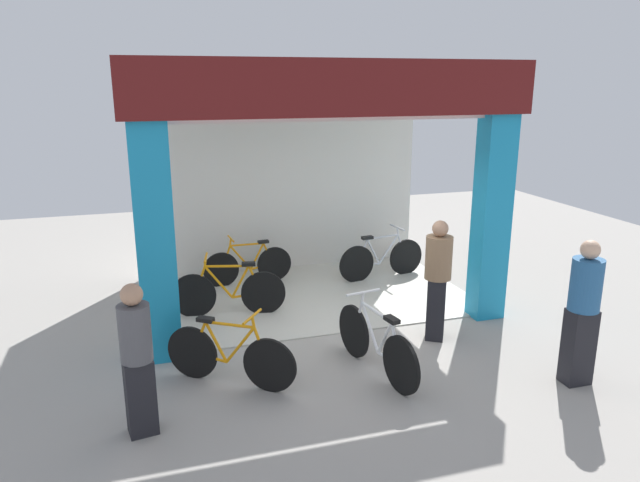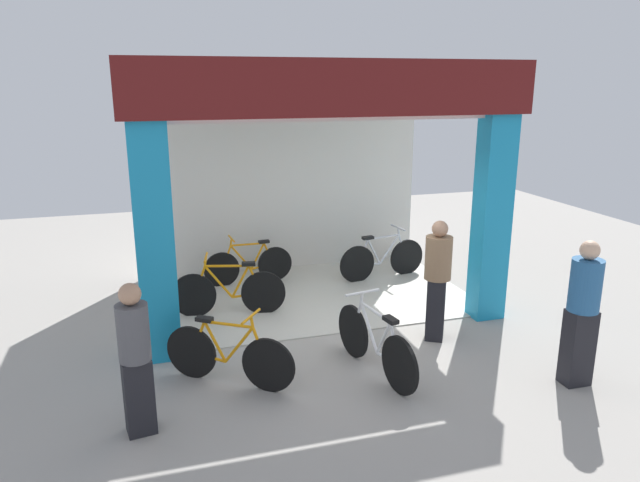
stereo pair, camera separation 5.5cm
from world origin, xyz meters
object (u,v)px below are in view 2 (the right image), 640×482
pedestrian_2 (136,358)px  bicycle_inside_0 (249,265)px  pedestrian_0 (582,311)px  pedestrian_1 (437,278)px  bicycle_inside_2 (229,292)px  bicycle_parked_1 (228,355)px  bicycle_inside_1 (382,259)px  bicycle_parked_0 (375,344)px

pedestrian_2 → bicycle_inside_0: bearing=65.9°
pedestrian_0 → pedestrian_1: bearing=121.0°
bicycle_inside_0 → bicycle_inside_2: (-0.54, -1.34, 0.03)m
bicycle_inside_0 → bicycle_parked_1: bicycle_parked_1 is taller
bicycle_inside_1 → pedestrian_2: pedestrian_2 is taller
bicycle_inside_0 → pedestrian_2: size_ratio=0.98×
bicycle_parked_1 → pedestrian_0: bearing=-16.6°
bicycle_inside_2 → bicycle_parked_1: 2.12m
pedestrian_0 → bicycle_parked_0: bearing=157.2°
bicycle_inside_2 → bicycle_parked_0: (1.41, -2.35, 0.00)m
bicycle_inside_2 → pedestrian_0: size_ratio=0.97×
bicycle_inside_0 → bicycle_parked_1: size_ratio=1.15×
bicycle_inside_0 → bicycle_parked_1: bearing=-104.1°
bicycle_inside_1 → bicycle_parked_1: bearing=-136.6°
bicycle_inside_2 → pedestrian_2: size_ratio=1.06×
pedestrian_2 → bicycle_parked_0: bearing=9.6°
bicycle_inside_0 → bicycle_inside_2: bearing=-112.1°
bicycle_parked_0 → bicycle_inside_0: bearing=103.2°
bicycle_inside_2 → pedestrian_2: pedestrian_2 is taller
bicycle_inside_0 → bicycle_parked_0: size_ratio=0.91×
bicycle_inside_1 → bicycle_parked_1: bicycle_inside_1 is taller
bicycle_inside_2 → bicycle_parked_1: bearing=-98.6°
bicycle_inside_2 → pedestrian_2: (-1.31, -2.81, 0.43)m
bicycle_inside_1 → pedestrian_0: bearing=-80.5°
bicycle_parked_0 → pedestrian_1: pedestrian_1 is taller
bicycle_parked_0 → pedestrian_2: bearing=-170.4°
bicycle_parked_1 → pedestrian_2: (-1.00, -0.72, 0.45)m
bicycle_parked_1 → bicycle_inside_1: bearing=43.4°
bicycle_parked_0 → pedestrian_2: 2.80m
bicycle_inside_0 → bicycle_inside_1: 2.36m
bicycle_inside_1 → pedestrian_2: bearing=-138.2°
bicycle_parked_0 → bicycle_inside_1: bearing=66.0°
bicycle_inside_0 → bicycle_parked_0: 3.79m
bicycle_inside_1 → bicycle_inside_2: (-2.87, -0.92, 0.01)m
pedestrian_0 → pedestrian_1: 1.89m
bicycle_inside_2 → bicycle_parked_0: size_ratio=0.99×
bicycle_inside_0 → pedestrian_0: (3.02, -4.59, 0.56)m
bicycle_inside_1 → pedestrian_1: pedestrian_1 is taller
bicycle_inside_1 → pedestrian_2: size_ratio=1.05×
bicycle_inside_2 → pedestrian_0: pedestrian_0 is taller
bicycle_parked_1 → pedestrian_1: (2.90, 0.46, 0.50)m
bicycle_parked_1 → bicycle_parked_0: bearing=-8.4°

